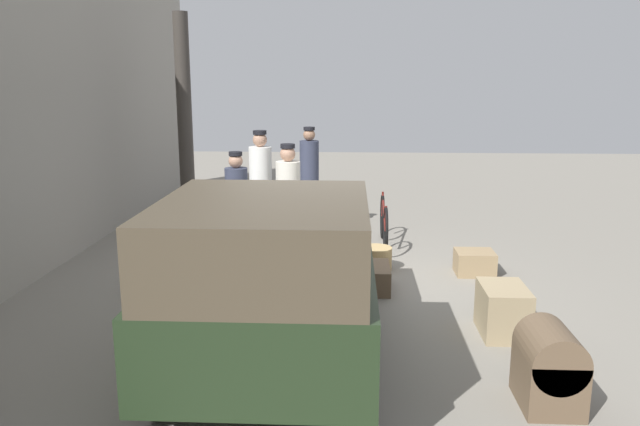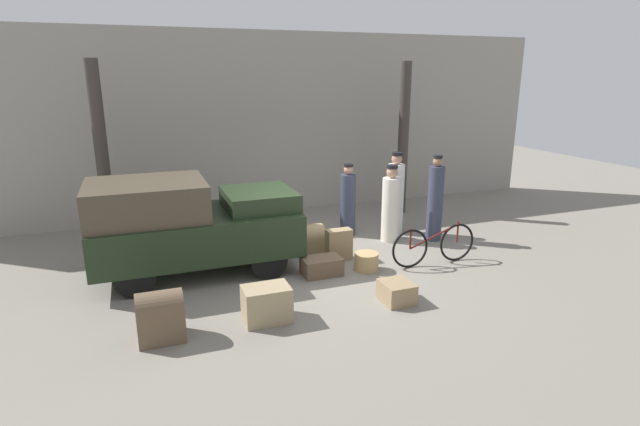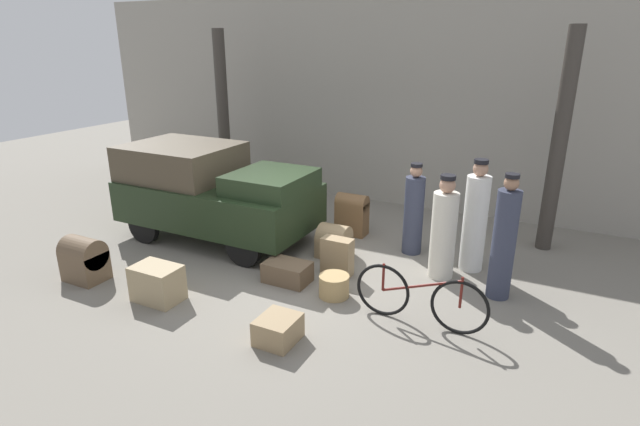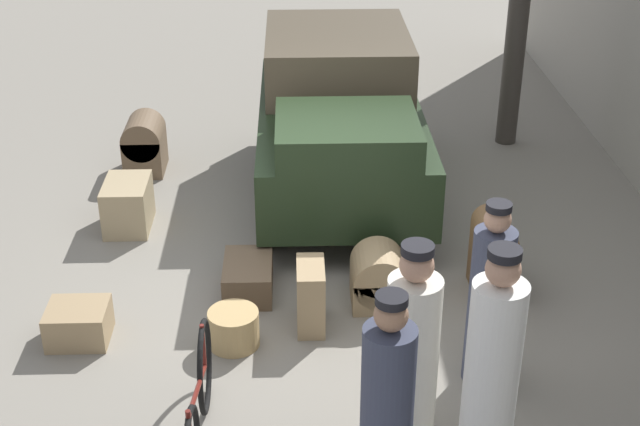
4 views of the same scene
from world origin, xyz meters
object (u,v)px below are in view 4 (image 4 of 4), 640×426
Objects in this scene: truck at (340,116)px; trunk_large_brown at (79,323)px; suitcase_small_leather at (311,296)px; suitcase_tan_flat at (144,144)px; porter_carrying_trunk at (489,302)px; porter_with_bicycle at (412,354)px; suitcase_black_upright at (248,277)px; trunk_wicker_pale at (128,205)px; bicycle at (199,409)px; conductor_in_dark_uniform at (491,375)px; trunk_umber_medium at (379,279)px; wicker_basket at (234,328)px; trunk_barrel_dark at (493,253)px.

truck is 3.84m from trunk_large_brown.
suitcase_small_leather is 3.92m from suitcase_tan_flat.
suitcase_small_leather is (-0.79, -1.39, -0.43)m from porter_carrying_trunk.
suitcase_black_upright is (-2.06, -1.27, -0.59)m from porter_with_bicycle.
trunk_wicker_pale is (1.47, 0.03, -0.09)m from suitcase_tan_flat.
bicycle reaches higher than trunk_wicker_pale.
trunk_large_brown is at bearing -39.96° from truck.
conductor_in_dark_uniform is at bearing 52.78° from porter_with_bicycle.
suitcase_black_upright is at bearing -100.02° from trunk_umber_medium.
porter_carrying_trunk is 2.31× the size of suitcase_black_upright.
suitcase_small_leather reaches higher than wicker_basket.
bicycle is 3.29m from trunk_barrel_dark.
porter_with_bicycle is at bearing 25.00° from suitcase_small_leather.
suitcase_tan_flat is at bearing -151.63° from porter_with_bicycle.
trunk_wicker_pale is at bearing -162.95° from bicycle.
trunk_wicker_pale is at bearing -129.46° from porter_carrying_trunk.
truck reaches higher than porter_carrying_trunk.
trunk_barrel_dark reaches higher than bicycle.
trunk_wicker_pale is (-2.72, -3.31, -0.48)m from porter_carrying_trunk.
trunk_barrel_dark is (-1.98, 1.02, -0.32)m from porter_with_bicycle.
suitcase_tan_flat reaches higher than suitcase_black_upright.
conductor_in_dark_uniform is (0.37, 0.49, 0.09)m from porter_with_bicycle.
bicycle is 3.37× the size of trunk_large_brown.
bicycle is (4.32, -1.23, -0.55)m from truck.
trunk_wicker_pale is (-3.51, -1.08, -0.12)m from bicycle.
bicycle is at bearing 17.05° from trunk_wicker_pale.
suitcase_small_leather is 0.87× the size of suitcase_tan_flat.
suitcase_black_upright is at bearing -91.93° from trunk_barrel_dark.
trunk_barrel_dark is 1.79m from suitcase_small_leather.
trunk_large_brown is at bearing -1.28° from suitcase_tan_flat.
trunk_umber_medium reaches higher than suitcase_black_upright.
truck reaches higher than suitcase_small_leather.
bicycle is at bearing -28.01° from suitcase_small_leather.
bicycle is 2.54× the size of suitcase_black_upright.
bicycle is 3.68m from trunk_wicker_pale.
truck is 2.49m from suitcase_black_upright.
porter_carrying_trunk is (3.53, 1.00, -0.19)m from truck.
bicycle is at bearing -7.40° from wicker_basket.
trunk_large_brown reaches higher than suitcase_black_upright.
conductor_in_dark_uniform is at bearing 82.39° from bicycle.
trunk_barrel_dark is 1.42× the size of trunk_umber_medium.
truck is 5.13× the size of suitcase_black_upright.
porter_carrying_trunk is at bearing 15.81° from truck.
porter_with_bicycle reaches higher than suitcase_small_leather.
porter_carrying_trunk is 2.47m from suitcase_black_upright.
porter_with_bicycle is at bearing 48.32° from wicker_basket.
porter_with_bicycle is 3.08m from trunk_large_brown.
trunk_barrel_dark reaches higher than suitcase_small_leather.
suitcase_black_upright is (-2.16, 0.26, -0.22)m from bicycle.
bicycle is at bearing -37.29° from trunk_umber_medium.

